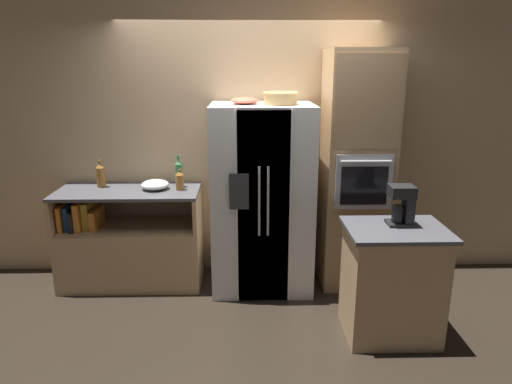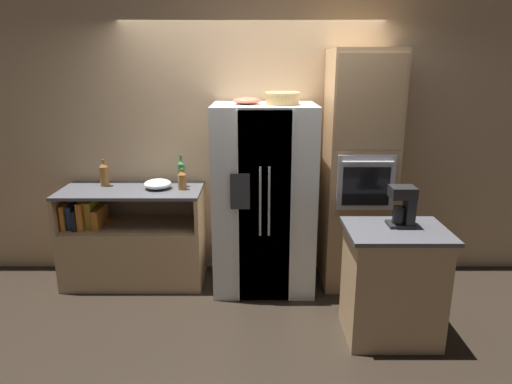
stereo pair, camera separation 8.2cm
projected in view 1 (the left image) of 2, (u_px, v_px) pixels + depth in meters
The scene contains 13 objects.
ground_plane at pixel (250, 284), 4.52m from camera, with size 20.00×20.00×0.00m, color black.
wall_back at pixel (249, 137), 4.56m from camera, with size 12.00×0.06×2.80m.
counter_left at pixel (130, 248), 4.49m from camera, with size 1.35×0.61×0.95m.
refrigerator at pixel (262, 198), 4.31m from camera, with size 0.93×0.79×1.76m.
wall_oven at pixel (355, 171), 4.33m from camera, with size 0.62×0.68×2.24m.
island_counter at pixel (392, 282), 3.58m from camera, with size 0.76×0.59×0.91m.
wicker_basket at pixel (281, 98), 3.99m from camera, with size 0.31×0.31×0.11m.
fruit_bowl at pixel (245, 101), 4.05m from camera, with size 0.25×0.25×0.06m.
bottle_tall at pixel (179, 173), 4.41m from camera, with size 0.07×0.07×0.31m.
bottle_short at pixel (101, 175), 4.41m from camera, with size 0.08×0.08×0.26m.
bottle_wide at pixel (180, 180), 4.32m from camera, with size 0.08×0.08×0.20m.
mixing_bowl at pixel (155, 185), 4.35m from camera, with size 0.26×0.26×0.09m.
coffee_maker at pixel (403, 204), 3.47m from camera, with size 0.19×0.16×0.31m.
Camera 1 is at (-0.04, -4.11, 2.11)m, focal length 32.00 mm.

